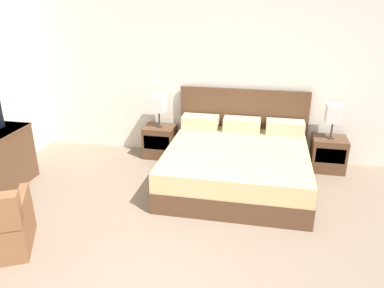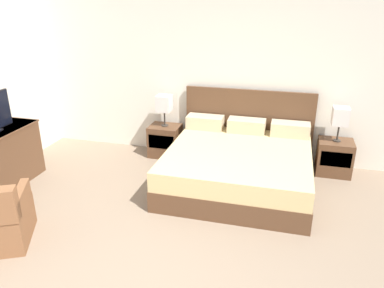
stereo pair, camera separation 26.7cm
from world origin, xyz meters
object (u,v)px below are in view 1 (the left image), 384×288
object	(u,v)px
nightstand_right	(328,154)
bed	(237,163)
table_lamp_right	(334,114)
nightstand_left	(160,141)
table_lamp_left	(159,104)

from	to	relation	value
nightstand_right	bed	bearing A→B (deg)	-152.13
bed	table_lamp_right	distance (m)	1.61
bed	nightstand_left	xyz separation A→B (m)	(-1.32, 0.70, -0.04)
table_lamp_left	nightstand_right	bearing A→B (deg)	-0.03
table_lamp_left	table_lamp_right	distance (m)	2.64
bed	table_lamp_left	bearing A→B (deg)	152.08
nightstand_right	table_lamp_right	xyz separation A→B (m)	(0.00, 0.00, 0.63)
nightstand_left	nightstand_right	size ratio (longest dim) A/B	1.00
table_lamp_left	table_lamp_right	bearing A→B (deg)	0.00
nightstand_left	table_lamp_left	world-z (taller)	table_lamp_left
nightstand_left	nightstand_right	bearing A→B (deg)	0.00
bed	nightstand_left	size ratio (longest dim) A/B	3.89
bed	table_lamp_right	size ratio (longest dim) A/B	3.94
bed	table_lamp_left	xyz separation A→B (m)	(-1.32, 0.70, 0.59)
nightstand_left	table_lamp_right	distance (m)	2.72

